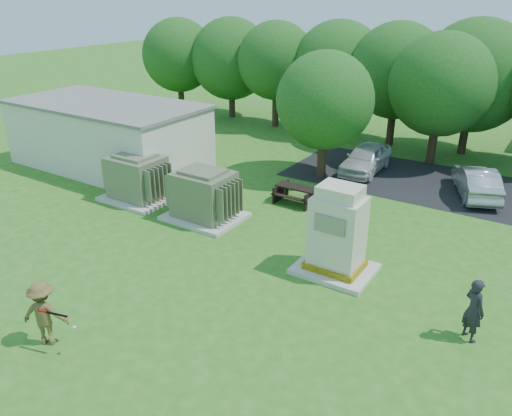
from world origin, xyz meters
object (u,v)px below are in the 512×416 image
Objects in this scene: person_by_generator at (474,310)px; car_silver_a at (476,182)px; car_white at (366,158)px; generator_cabinet at (337,235)px; transformer_left at (137,178)px; transformer_right at (204,196)px; picnic_table at (296,193)px; batter at (44,313)px.

person_by_generator reaches higher than car_silver_a.
generator_cabinet is at bearing -75.50° from car_white.
person_by_generator is at bearing -8.70° from transformer_left.
transformer_left is 3.70m from transformer_right.
picnic_table is 10.04m from person_by_generator.
car_white is at bearing 106.09° from generator_cabinet.
generator_cabinet is 8.85m from batter.
batter is at bearing -123.06° from generator_cabinet.
car_silver_a is at bearing -142.17° from batter.
car_silver_a is (8.73, 8.48, -0.30)m from transformer_right.
car_white is at bearing 79.46° from picnic_table.
generator_cabinet is (6.20, -0.97, 0.36)m from transformer_right.
generator_cabinet is at bearing -48.66° from picnic_table.
batter is 17.37m from car_white.
transformer_right is at bearing 171.10° from generator_cabinet.
picnic_table is at bearing -102.13° from car_white.
generator_cabinet is 5.90m from picnic_table.
picnic_table is 0.97× the size of batter.
picnic_table is at bearing 5.83° from person_by_generator.
transformer_right is at bearing -109.26° from batter.
transformer_right is at bearing 0.00° from transformer_left.
transformer_right reaches higher than car_white.
transformer_left reaches higher than car_white.
person_by_generator reaches higher than picnic_table.
batter reaches higher than car_silver_a.
generator_cabinet is at bearing -8.90° from transformer_right.
car_silver_a is (12.43, 8.48, -0.30)m from transformer_left.
transformer_left is at bearing 31.15° from person_by_generator.
car_silver_a is at bearing 75.03° from generator_cabinet.
generator_cabinet is 10.27m from car_white.
picnic_table is 5.56m from car_white.
transformer_left reaches higher than person_by_generator.
person_by_generator is at bearing 78.16° from car_silver_a.
transformer_right reaches higher than person_by_generator.
transformer_right is 1.65× the size of person_by_generator.
person_by_generator is 13.26m from car_white.
batter is 18.39m from car_silver_a.
batter is 11.15m from person_by_generator.
transformer_left reaches higher than picnic_table.
transformer_left is 0.72× the size of car_white.
person_by_generator is at bearing -174.95° from batter.
batter is at bearing -80.64° from transformer_right.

